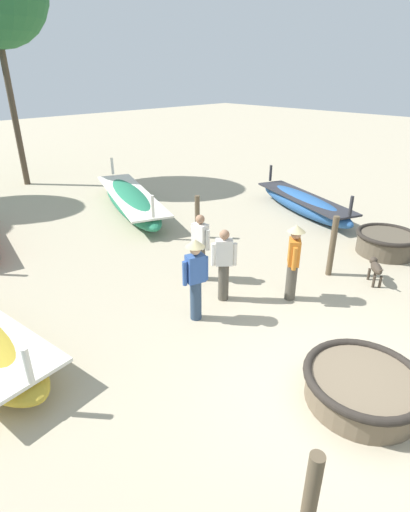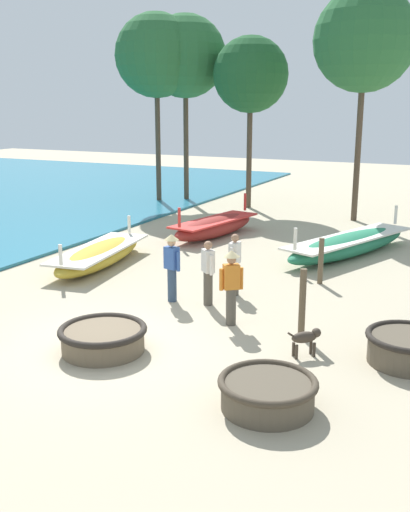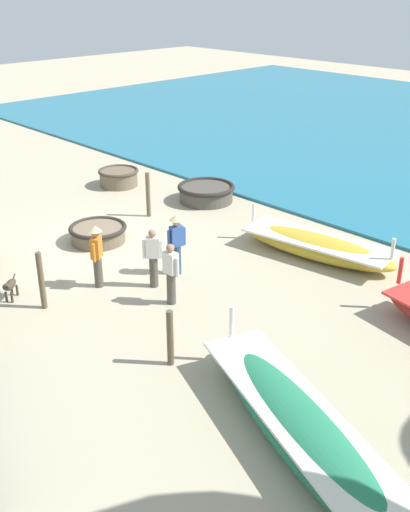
{
  "view_description": "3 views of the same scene",
  "coord_description": "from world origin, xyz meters",
  "px_view_note": "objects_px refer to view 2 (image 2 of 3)",
  "views": [
    {
      "loc": [
        -4.56,
        -1.79,
        4.43
      ],
      "look_at": [
        0.61,
        3.54,
        0.94
      ],
      "focal_mm": 28.0,
      "sensor_mm": 36.0,
      "label": 1
    },
    {
      "loc": [
        6.67,
        -9.1,
        4.7
      ],
      "look_at": [
        0.57,
        3.45,
        1.12
      ],
      "focal_mm": 42.0,
      "sensor_mm": 36.0,
      "label": 2
    },
    {
      "loc": [
        9.34,
        13.86,
        7.2
      ],
      "look_at": [
        -0.25,
        3.98,
        0.78
      ],
      "focal_mm": 42.0,
      "sensor_mm": 36.0,
      "label": 3
    }
  ],
  "objects_px": {
    "tree_tall_back": "(156,56)",
    "fisherman_standing_left": "(172,263)",
    "coracle_far_left": "(408,347)",
    "mooring_post_mid_beach": "(321,261)",
    "mooring_post_shoreline": "(302,303)",
    "tree_rightmost": "(365,40)",
    "coracle_tilted": "(103,338)",
    "tree_right_mid": "(251,75)",
    "fisherman_crouching": "(231,283)",
    "long_boat_ochre_hull": "(99,255)",
    "coracle_front_left": "(268,392)",
    "long_boat_green_hull": "(349,244)",
    "fisherman_hauling": "(235,263)",
    "long_boat_white_hull": "(215,226)",
    "tree_center": "(185,57)",
    "fisherman_with_hat": "(208,271)",
    "dog": "(306,338)"
  },
  "relations": [
    {
      "from": "tree_tall_back",
      "to": "fisherman_standing_left",
      "type": "bearing_deg",
      "value": -58.66
    },
    {
      "from": "coracle_far_left",
      "to": "mooring_post_mid_beach",
      "type": "bearing_deg",
      "value": 123.54
    },
    {
      "from": "mooring_post_shoreline",
      "to": "tree_rightmost",
      "type": "relative_size",
      "value": 0.16
    },
    {
      "from": "coracle_tilted",
      "to": "fisherman_standing_left",
      "type": "xyz_separation_m",
      "value": [
        -0.26,
        3.26,
        0.68
      ]
    },
    {
      "from": "mooring_post_shoreline",
      "to": "tree_rightmost",
      "type": "bearing_deg",
      "value": 97.76
    },
    {
      "from": "mooring_post_shoreline",
      "to": "tree_right_mid",
      "type": "relative_size",
      "value": 0.19
    },
    {
      "from": "mooring_post_mid_beach",
      "to": "fisherman_crouching",
      "type": "bearing_deg",
      "value": -103.53
    },
    {
      "from": "long_boat_ochre_hull",
      "to": "coracle_front_left",
      "type": "bearing_deg",
      "value": -38.53
    },
    {
      "from": "long_boat_green_hull",
      "to": "tree_rightmost",
      "type": "distance_m",
      "value": 9.02
    },
    {
      "from": "long_boat_ochre_hull",
      "to": "tree_rightmost",
      "type": "bearing_deg",
      "value": 63.18
    },
    {
      "from": "fisherman_hauling",
      "to": "tree_tall_back",
      "type": "distance_m",
      "value": 16.05
    },
    {
      "from": "long_boat_white_hull",
      "to": "tree_rightmost",
      "type": "relative_size",
      "value": 0.5
    },
    {
      "from": "mooring_post_mid_beach",
      "to": "tree_right_mid",
      "type": "distance_m",
      "value": 13.21
    },
    {
      "from": "fisherman_hauling",
      "to": "tree_tall_back",
      "type": "relative_size",
      "value": 0.18
    },
    {
      "from": "coracle_tilted",
      "to": "fisherman_standing_left",
      "type": "height_order",
      "value": "fisherman_standing_left"
    },
    {
      "from": "tree_tall_back",
      "to": "tree_center",
      "type": "distance_m",
      "value": 1.38
    },
    {
      "from": "fisherman_standing_left",
      "to": "fisherman_with_hat",
      "type": "distance_m",
      "value": 0.92
    },
    {
      "from": "long_boat_green_hull",
      "to": "tree_tall_back",
      "type": "bearing_deg",
      "value": 148.54
    },
    {
      "from": "coracle_tilted",
      "to": "tree_tall_back",
      "type": "xyz_separation_m",
      "value": [
        -8.14,
        16.19,
        6.52
      ]
    },
    {
      "from": "fisherman_hauling",
      "to": "tree_right_mid",
      "type": "relative_size",
      "value": 0.21
    },
    {
      "from": "fisherman_crouching",
      "to": "fisherman_standing_left",
      "type": "distance_m",
      "value": 2.11
    },
    {
      "from": "long_boat_green_hull",
      "to": "dog",
      "type": "distance_m",
      "value": 8.2
    },
    {
      "from": "fisherman_hauling",
      "to": "tree_rightmost",
      "type": "height_order",
      "value": "tree_rightmost"
    },
    {
      "from": "fisherman_standing_left",
      "to": "tree_right_mid",
      "type": "xyz_separation_m",
      "value": [
        -3.38,
        13.4,
        4.92
      ]
    },
    {
      "from": "fisherman_with_hat",
      "to": "long_boat_white_hull",
      "type": "bearing_deg",
      "value": 113.82
    },
    {
      "from": "long_boat_ochre_hull",
      "to": "mooring_post_mid_beach",
      "type": "bearing_deg",
      "value": 9.32
    },
    {
      "from": "long_boat_ochre_hull",
      "to": "tree_tall_back",
      "type": "distance_m",
      "value": 13.47
    },
    {
      "from": "coracle_tilted",
      "to": "tree_center",
      "type": "relative_size",
      "value": 0.2
    },
    {
      "from": "fisherman_standing_left",
      "to": "dog",
      "type": "height_order",
      "value": "fisherman_standing_left"
    },
    {
      "from": "fisherman_standing_left",
      "to": "mooring_post_shoreline",
      "type": "distance_m",
      "value": 3.62
    },
    {
      "from": "fisherman_crouching",
      "to": "fisherman_with_hat",
      "type": "distance_m",
      "value": 1.42
    },
    {
      "from": "fisherman_standing_left",
      "to": "dog",
      "type": "xyz_separation_m",
      "value": [
        3.89,
        -1.77,
        -0.59
      ]
    },
    {
      "from": "fisherman_hauling",
      "to": "tree_right_mid",
      "type": "xyz_separation_m",
      "value": [
        -4.55,
        12.29,
        5.04
      ]
    },
    {
      "from": "long_boat_ochre_hull",
      "to": "dog",
      "type": "height_order",
      "value": "long_boat_ochre_hull"
    },
    {
      "from": "coracle_front_left",
      "to": "fisherman_with_hat",
      "type": "height_order",
      "value": "fisherman_with_hat"
    },
    {
      "from": "tree_tall_back",
      "to": "tree_center",
      "type": "bearing_deg",
      "value": 42.65
    },
    {
      "from": "coracle_far_left",
      "to": "fisherman_hauling",
      "type": "distance_m",
      "value": 5.1
    },
    {
      "from": "long_boat_green_hull",
      "to": "fisherman_hauling",
      "type": "distance_m",
      "value": 5.54
    },
    {
      "from": "fisherman_standing_left",
      "to": "long_boat_ochre_hull",
      "type": "bearing_deg",
      "value": 151.12
    },
    {
      "from": "long_boat_white_hull",
      "to": "dog",
      "type": "height_order",
      "value": "long_boat_white_hull"
    },
    {
      "from": "mooring_post_mid_beach",
      "to": "tree_center",
      "type": "bearing_deg",
      "value": 131.78
    },
    {
      "from": "long_boat_white_hull",
      "to": "fisherman_crouching",
      "type": "xyz_separation_m",
      "value": [
        4.06,
        -7.86,
        0.57
      ]
    },
    {
      "from": "coracle_front_left",
      "to": "coracle_far_left",
      "type": "xyz_separation_m",
      "value": [
        1.75,
        2.74,
        0.04
      ]
    },
    {
      "from": "coracle_far_left",
      "to": "mooring_post_shoreline",
      "type": "xyz_separation_m",
      "value": [
        -2.16,
        0.4,
        0.41
      ]
    },
    {
      "from": "coracle_far_left",
      "to": "dog",
      "type": "bearing_deg",
      "value": -163.6
    },
    {
      "from": "tree_tall_back",
      "to": "fisherman_with_hat",
      "type": "bearing_deg",
      "value": -55.55
    },
    {
      "from": "long_boat_ochre_hull",
      "to": "fisherman_hauling",
      "type": "distance_m",
      "value": 4.82
    },
    {
      "from": "fisherman_standing_left",
      "to": "fisherman_crouching",
      "type": "bearing_deg",
      "value": -23.76
    },
    {
      "from": "fisherman_with_hat",
      "to": "tree_right_mid",
      "type": "relative_size",
      "value": 0.21
    },
    {
      "from": "mooring_post_shoreline",
      "to": "fisherman_crouching",
      "type": "bearing_deg",
      "value": -179.98
    }
  ]
}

